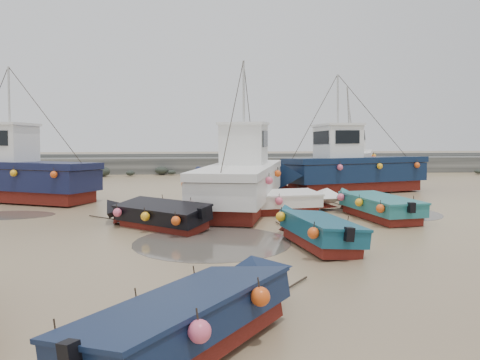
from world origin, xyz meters
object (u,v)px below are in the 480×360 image
at_px(dinghy_4, 156,211).
at_px(dinghy_6, 375,203).
at_px(cabin_boat_1, 243,177).
at_px(person, 198,206).
at_px(dinghy_1, 202,309).
at_px(cabin_boat_0, 15,172).
at_px(dinghy_5, 280,199).
at_px(dinghy_2, 314,226).
at_px(cabin_boat_2, 345,168).
at_px(cabin_boat_3, 355,159).

height_order(dinghy_4, dinghy_6, same).
xyz_separation_m(cabin_boat_1, person, (-1.92, 0.50, -1.32)).
bearing_deg(dinghy_1, cabin_boat_0, 157.36).
bearing_deg(dinghy_5, dinghy_1, -24.35).
bearing_deg(dinghy_6, cabin_boat_1, 140.89).
bearing_deg(dinghy_2, cabin_boat_2, 57.98).
relative_size(dinghy_6, cabin_boat_3, 0.67).
bearing_deg(dinghy_6, dinghy_4, 177.71).
height_order(dinghy_2, person, dinghy_2).
relative_size(dinghy_4, cabin_boat_3, 0.54).
distance_m(dinghy_1, cabin_boat_1, 12.90).
height_order(dinghy_6, cabin_boat_2, cabin_boat_2).
bearing_deg(dinghy_2, cabin_boat_0, 130.69).
bearing_deg(dinghy_6, dinghy_1, -133.85).
height_order(dinghy_1, dinghy_4, same).
bearing_deg(cabin_boat_3, cabin_boat_1, -107.01).
bearing_deg(dinghy_5, cabin_boat_2, 133.79).
height_order(dinghy_1, dinghy_2, same).
xyz_separation_m(dinghy_1, dinghy_6, (6.49, 10.22, 0.00)).
xyz_separation_m(dinghy_2, cabin_boat_1, (-1.55, 6.69, 0.75)).
distance_m(cabin_boat_0, cabin_boat_1, 10.83).
relative_size(dinghy_2, cabin_boat_2, 0.49).
distance_m(dinghy_1, cabin_boat_2, 18.95).
distance_m(dinghy_4, cabin_boat_3, 18.96).
relative_size(dinghy_4, cabin_boat_0, 0.50).
height_order(dinghy_1, cabin_boat_1, cabin_boat_1).
bearing_deg(cabin_boat_0, dinghy_6, -86.29).
bearing_deg(dinghy_2, cabin_boat_3, 57.31).
distance_m(cabin_boat_2, person, 8.88).
bearing_deg(dinghy_2, dinghy_4, 138.32).
height_order(dinghy_5, cabin_boat_3, cabin_boat_3).
bearing_deg(person, cabin_boat_2, 174.80).
xyz_separation_m(cabin_boat_0, person, (8.56, -2.19, -1.35)).
height_order(dinghy_5, dinghy_6, same).
relative_size(dinghy_2, cabin_boat_3, 0.59).
distance_m(dinghy_6, cabin_boat_0, 16.24).
relative_size(dinghy_1, person, 3.02).
relative_size(dinghy_1, cabin_boat_1, 0.49).
xyz_separation_m(dinghy_1, dinghy_5, (3.03, 11.46, -0.00)).
xyz_separation_m(dinghy_1, person, (-0.29, 13.27, -0.55)).
height_order(dinghy_6, cabin_boat_3, cabin_boat_3).
relative_size(dinghy_2, cabin_boat_0, 0.54).
distance_m(dinghy_4, person, 4.61).
bearing_deg(dinghy_1, dinghy_6, 95.14).
height_order(dinghy_5, cabin_boat_2, cabin_boat_2).
bearing_deg(dinghy_6, cabin_boat_3, 63.67).
distance_m(dinghy_1, dinghy_2, 6.86).
relative_size(dinghy_5, cabin_boat_2, 0.58).
distance_m(dinghy_2, dinghy_5, 5.38).
xyz_separation_m(cabin_boat_1, cabin_boat_3, (8.47, 11.00, 0.07)).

